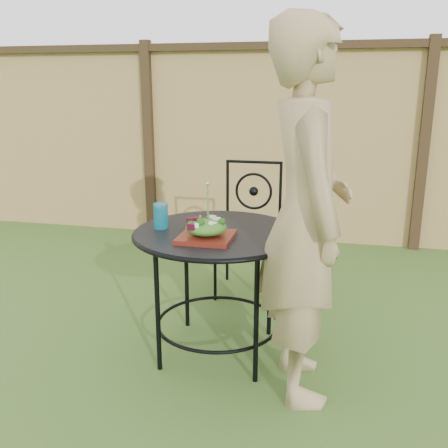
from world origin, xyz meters
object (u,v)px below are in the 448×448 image
patio_chair (250,225)px  diner (305,216)px  patio_table (217,255)px  salad_plate (206,237)px

patio_chair → diner: 1.32m
diner → patio_table: bearing=48.4°
patio_table → patio_chair: patio_chair is taller
salad_plate → patio_table: bearing=83.1°
patio_table → diner: bearing=-26.2°
patio_table → diner: diner is taller
patio_chair → salad_plate: bearing=-92.0°
patio_chair → salad_plate: size_ratio=3.52×
diner → salad_plate: bearing=66.2°
patio_chair → patio_table: bearing=-91.2°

